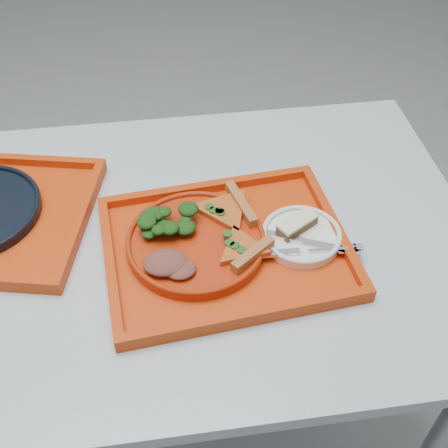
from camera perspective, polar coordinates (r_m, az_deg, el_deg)
The scene contains 12 objects.
ground at distance 1.73m, azimuth -10.60°, elevation -19.18°, with size 10.00×10.00×0.00m, color gray.
table at distance 1.17m, azimuth -14.95°, elevation -4.70°, with size 1.60×0.80×0.75m.
tray_main at distance 1.06m, azimuth 0.19°, elevation -2.61°, with size 0.45×0.35×0.01m, color #BD3409.
dinner_plate at distance 1.05m, azimuth -2.85°, elevation -1.98°, with size 0.26×0.26×0.02m, color #A7280B.
side_plate at distance 1.08m, azimuth 7.85°, elevation -1.33°, with size 0.15×0.15×0.01m, color white.
pizza_slice_a at distance 1.02m, azimuth 1.82°, elevation -2.30°, with size 0.11×0.10×0.02m, color orange, non-canonical shape.
pizza_slice_b at distance 1.09m, azimuth 0.09°, elevation 1.61°, with size 0.14×0.12×0.02m, color orange, non-canonical shape.
salad_heap at distance 1.06m, azimuth -5.68°, elevation 0.56°, with size 0.10×0.09×0.05m, color black.
meat_portion at distance 1.00m, azimuth -5.98°, elevation -3.93°, with size 0.08×0.06×0.02m, color brown.
dessert_bar at distance 1.07m, azimuth 7.44°, elevation -0.03°, with size 0.09×0.07×0.02m.
knife at distance 1.06m, azimuth 8.81°, elevation -1.84°, with size 0.18×0.02×0.01m, color silver.
fork at distance 1.04m, azimuth 8.49°, elevation -2.72°, with size 0.18×0.02×0.01m, color silver.
Camera 1 is at (0.20, -0.76, 1.55)m, focal length 45.00 mm.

